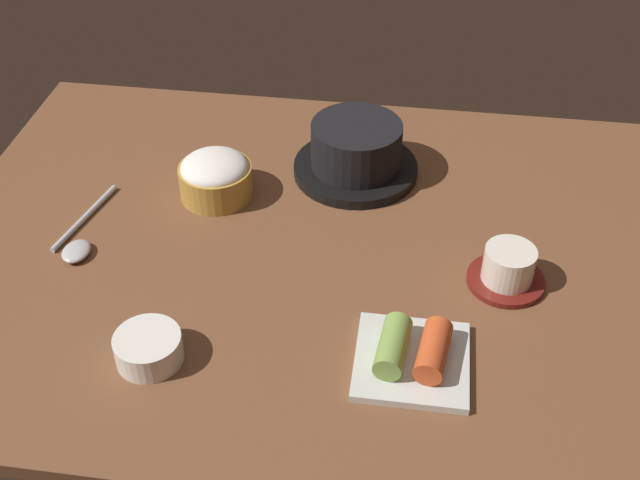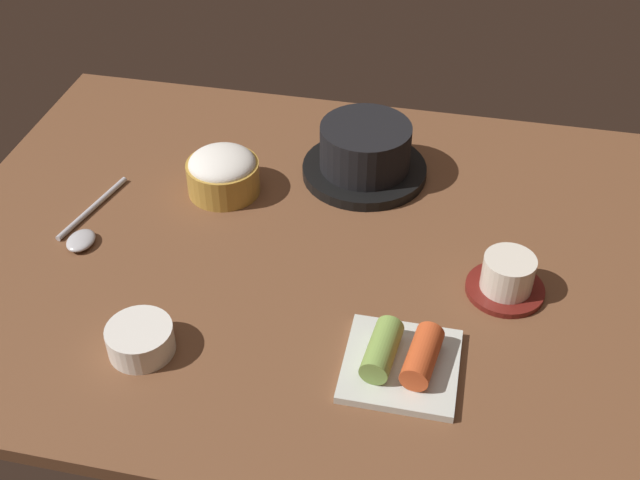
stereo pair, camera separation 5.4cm
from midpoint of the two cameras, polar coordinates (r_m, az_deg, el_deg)
dining_table at (r=107.07cm, az=-2.35°, el=-0.89°), size 100.00×76.00×2.00cm
stone_pot at (r=117.58cm, az=1.27°, el=6.31°), size 18.39×18.39×8.30cm
rice_bowl at (r=114.72cm, az=-8.81°, el=4.51°), size 10.40×10.40×6.56cm
tea_cup_with_saucer at (r=101.57cm, az=11.78°, el=-2.03°), size 9.79×9.79×5.32cm
kimchi_plate at (r=90.79cm, az=4.90°, el=-8.19°), size 12.86×12.86×4.27cm
side_bowl_near at (r=93.41cm, az=-13.77°, el=-7.50°), size 7.70×7.70×3.49cm
spoon at (r=111.89cm, az=-18.12°, el=-0.04°), size 5.57×17.16×1.35cm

